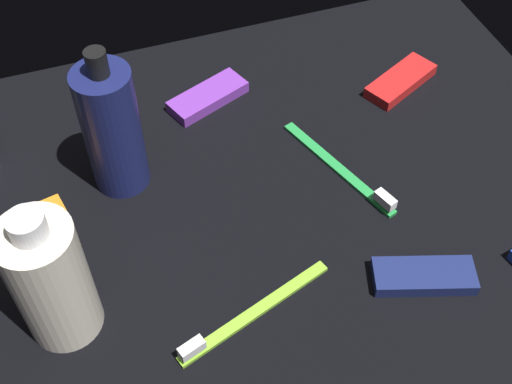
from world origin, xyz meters
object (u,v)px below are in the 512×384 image
at_px(toothbrush_green, 345,171).
at_px(snack_bar_orange, 20,229).
at_px(lotion_bottle, 112,129).
at_px(snack_bar_navy, 424,276).
at_px(bodywash_bottle, 50,280).
at_px(snack_bar_purple, 206,97).
at_px(toothbrush_lime, 246,316).
at_px(snack_bar_red, 401,81).

bearing_deg(toothbrush_green, snack_bar_orange, -5.82).
bearing_deg(lotion_bottle, snack_bar_orange, 19.17).
distance_m(toothbrush_green, snack_bar_navy, 0.16).
height_order(bodywash_bottle, snack_bar_purple, bodywash_bottle).
relative_size(lotion_bottle, toothbrush_green, 1.06).
bearing_deg(toothbrush_lime, toothbrush_green, -139.83).
bearing_deg(snack_bar_purple, snack_bar_navy, 90.40).
bearing_deg(toothbrush_lime, snack_bar_navy, 174.89).
relative_size(lotion_bottle, snack_bar_red, 1.77).
bearing_deg(snack_bar_red, bodywash_bottle, -2.05).
relative_size(lotion_bottle, snack_bar_purple, 1.77).
distance_m(snack_bar_orange, snack_bar_red, 0.51).
xyz_separation_m(lotion_bottle, snack_bar_red, (-0.38, -0.04, -0.07)).
bearing_deg(bodywash_bottle, snack_bar_red, -156.36).
height_order(lotion_bottle, snack_bar_orange, lotion_bottle).
bearing_deg(snack_bar_orange, lotion_bottle, -172.79).
bearing_deg(toothbrush_green, lotion_bottle, -17.99).
bearing_deg(lotion_bottle, toothbrush_lime, 108.96).
height_order(toothbrush_lime, snack_bar_orange, toothbrush_lime).
distance_m(lotion_bottle, snack_bar_navy, 0.36).
relative_size(bodywash_bottle, snack_bar_navy, 1.59).
relative_size(toothbrush_green, snack_bar_purple, 1.67).
bearing_deg(bodywash_bottle, toothbrush_lime, 161.24).
bearing_deg(toothbrush_green, snack_bar_purple, -56.04).
distance_m(toothbrush_lime, snack_bar_orange, 0.27).
xyz_separation_m(snack_bar_red, snack_bar_purple, (0.25, -0.05, 0.00)).
distance_m(bodywash_bottle, snack_bar_purple, 0.34).
distance_m(toothbrush_lime, snack_bar_red, 0.40).
bearing_deg(snack_bar_red, snack_bar_purple, -37.83).
distance_m(lotion_bottle, snack_bar_red, 0.39).
bearing_deg(snack_bar_red, snack_bar_orange, -16.36).
bearing_deg(lotion_bottle, toothbrush_green, 162.01).
distance_m(snack_bar_navy, snack_bar_red, 0.30).
bearing_deg(snack_bar_orange, snack_bar_red, 177.37).
bearing_deg(snack_bar_orange, toothbrush_green, 162.22).
bearing_deg(snack_bar_purple, lotion_bottle, 14.47).
relative_size(lotion_bottle, snack_bar_navy, 1.77).
relative_size(toothbrush_green, snack_bar_navy, 1.67).
xyz_separation_m(lotion_bottle, toothbrush_green, (-0.24, 0.08, -0.07)).
xyz_separation_m(toothbrush_green, toothbrush_lime, (0.17, 0.14, 0.00)).
relative_size(bodywash_bottle, toothbrush_lime, 0.95).
relative_size(toothbrush_green, snack_bar_orange, 1.67).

